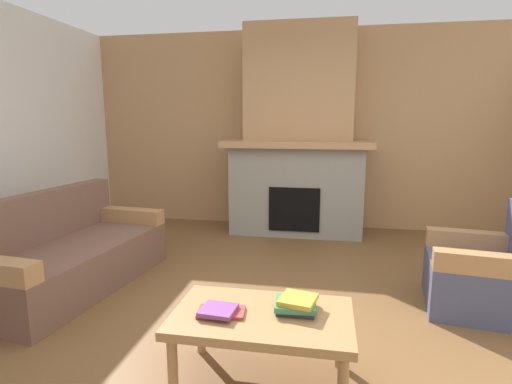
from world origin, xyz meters
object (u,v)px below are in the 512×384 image
object	(u,v)px
fireplace	(298,145)
armchair	(486,274)
coffee_table	(262,322)
couch	(68,256)

from	to	relation	value
fireplace	armchair	distance (m)	2.76
fireplace	coffee_table	distance (m)	3.35
couch	armchair	size ratio (longest dim) A/B	2.18
couch	coffee_table	size ratio (longest dim) A/B	1.88
armchair	coffee_table	distance (m)	2.01
armchair	coffee_table	xyz separation A→B (m)	(-1.59, -1.22, 0.08)
armchair	couch	bearing A→B (deg)	-176.95
couch	armchair	xyz separation A→B (m)	(3.54, 0.19, 0.01)
fireplace	couch	world-z (taller)	fireplace
couch	fireplace	bearing A→B (deg)	49.68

